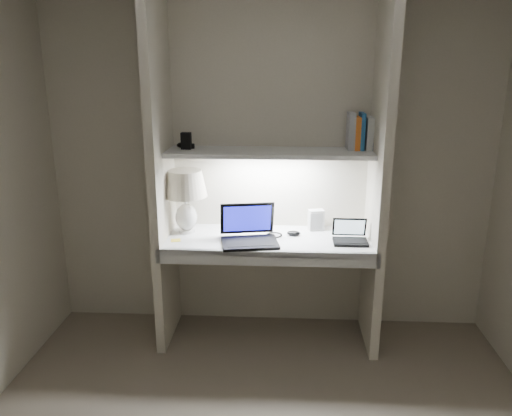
# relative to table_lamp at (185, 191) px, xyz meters

# --- Properties ---
(back_wall) EXTENTS (3.20, 0.01, 2.50)m
(back_wall) POSITION_rel_table_lamp_xyz_m (0.59, 0.19, 0.17)
(back_wall) COLOR beige
(back_wall) RESTS_ON floor
(alcove_panel_left) EXTENTS (0.06, 0.55, 2.50)m
(alcove_panel_left) POSITION_rel_table_lamp_xyz_m (-0.14, -0.08, 0.17)
(alcove_panel_left) COLOR beige
(alcove_panel_left) RESTS_ON floor
(alcove_panel_right) EXTENTS (0.06, 0.55, 2.50)m
(alcove_panel_right) POSITION_rel_table_lamp_xyz_m (1.32, -0.08, 0.17)
(alcove_panel_right) COLOR beige
(alcove_panel_right) RESTS_ON floor
(desk) EXTENTS (1.40, 0.55, 0.04)m
(desk) POSITION_rel_table_lamp_xyz_m (0.59, -0.08, -0.33)
(desk) COLOR white
(desk) RESTS_ON alcove_panel_left
(desk_apron) EXTENTS (1.46, 0.03, 0.10)m
(desk_apron) POSITION_rel_table_lamp_xyz_m (0.59, -0.34, -0.36)
(desk_apron) COLOR silver
(desk_apron) RESTS_ON desk
(shelf) EXTENTS (1.40, 0.36, 0.03)m
(shelf) POSITION_rel_table_lamp_xyz_m (0.59, 0.01, 0.27)
(shelf) COLOR silver
(shelf) RESTS_ON back_wall
(strip_light) EXTENTS (0.60, 0.04, 0.02)m
(strip_light) POSITION_rel_table_lamp_xyz_m (0.59, 0.01, 0.25)
(strip_light) COLOR white
(strip_light) RESTS_ON shelf
(table_lamp) EXTENTS (0.31, 0.31, 0.45)m
(table_lamp) POSITION_rel_table_lamp_xyz_m (0.00, 0.00, 0.00)
(table_lamp) COLOR white
(table_lamp) RESTS_ON desk
(laptop_main) EXTENTS (0.42, 0.38, 0.25)m
(laptop_main) POSITION_rel_table_lamp_xyz_m (0.46, -0.16, -0.25)
(laptop_main) COLOR black
(laptop_main) RESTS_ON desk
(laptop_netbook) EXTENTS (0.23, 0.20, 0.15)m
(laptop_netbook) POSITION_rel_table_lamp_xyz_m (1.14, -0.13, -0.27)
(laptop_netbook) COLOR black
(laptop_netbook) RESTS_ON desk
(speaker) EXTENTS (0.12, 0.10, 0.15)m
(speaker) POSITION_rel_table_lamp_xyz_m (0.93, 0.11, -0.23)
(speaker) COLOR silver
(speaker) RESTS_ON desk
(mouse) EXTENTS (0.10, 0.06, 0.03)m
(mouse) POSITION_rel_table_lamp_xyz_m (0.77, -0.03, -0.29)
(mouse) COLOR black
(mouse) RESTS_ON desk
(cable_coil) EXTENTS (0.13, 0.13, 0.01)m
(cable_coil) POSITION_rel_table_lamp_xyz_m (0.63, -0.04, -0.30)
(cable_coil) COLOR black
(cable_coil) RESTS_ON desk
(sticky_note) EXTENTS (0.08, 0.08, 0.00)m
(sticky_note) POSITION_rel_table_lamp_xyz_m (-0.04, -0.18, -0.30)
(sticky_note) COLOR yellow
(sticky_note) RESTS_ON desk
(book_row) EXTENTS (0.24, 0.17, 0.25)m
(book_row) POSITION_rel_table_lamp_xyz_m (1.23, 0.10, 0.41)
(book_row) COLOR silver
(book_row) RESTS_ON shelf
(shelf_box) EXTENTS (0.07, 0.05, 0.11)m
(shelf_box) POSITION_rel_table_lamp_xyz_m (0.01, 0.04, 0.35)
(shelf_box) COLOR black
(shelf_box) RESTS_ON shelf
(shelf_gadget) EXTENTS (0.11, 0.08, 0.04)m
(shelf_gadget) POSITION_rel_table_lamp_xyz_m (-0.01, 0.06, 0.31)
(shelf_gadget) COLOR black
(shelf_gadget) RESTS_ON shelf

